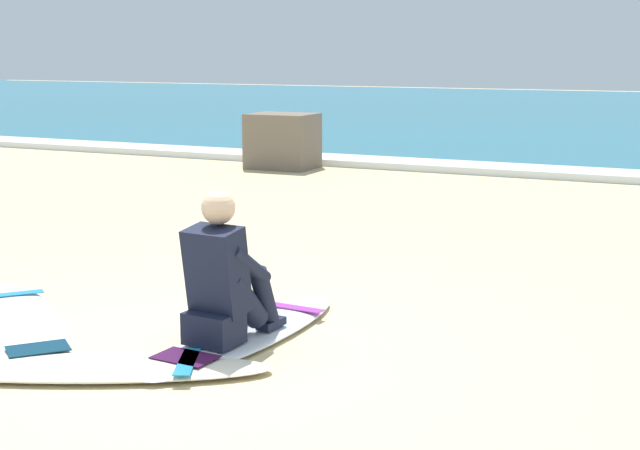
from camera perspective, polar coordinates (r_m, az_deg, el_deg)
ground_plane at (r=5.84m, az=-7.32°, el=-7.92°), size 80.00×80.00×0.00m
breaking_foam at (r=14.37m, az=13.28°, el=3.22°), size 80.00×0.90×0.11m
surfboard_main at (r=6.11m, az=-4.52°, el=-6.69°), size 0.64×2.09×0.08m
surfer_seated at (r=5.80m, az=-5.89°, el=-3.53°), size 0.40×0.72×0.95m
surfboard_spare_near at (r=6.65m, az=-17.85°, el=-5.71°), size 2.13×1.88×0.08m
surfboard_spare_far at (r=5.65m, az=-14.62°, el=-8.47°), size 2.27×1.43×0.08m
shoreline_rock at (r=14.78m, az=-2.32°, el=5.18°), size 1.04×0.83×0.87m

